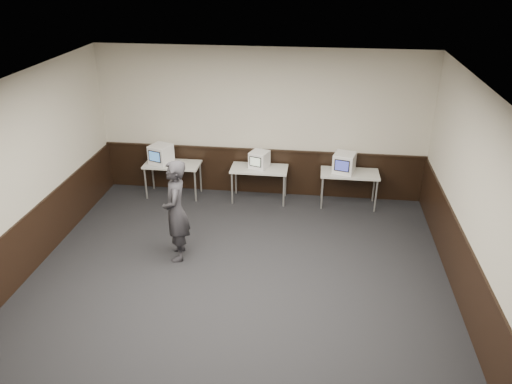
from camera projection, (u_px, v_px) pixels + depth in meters
floor at (231, 303)px, 7.68m from camera, size 8.00×8.00×0.00m
ceiling at (225, 100)px, 6.29m from camera, size 8.00×8.00×0.00m
back_wall at (262, 124)px, 10.56m from camera, size 7.00×0.00×7.00m
right_wall at (489, 227)px, 6.59m from camera, size 0.00×8.00×8.00m
wainscot_back at (261, 172)px, 11.02m from camera, size 6.98×0.04×1.00m
wainscot_left at (13, 260)px, 7.86m from camera, size 0.04×7.98×1.00m
wainscot_right at (472, 294)px, 7.07m from camera, size 0.04×7.98×1.00m
wainscot_rail at (261, 150)px, 10.78m from camera, size 6.98×0.06×0.04m
desk_left at (172, 167)px, 10.82m from camera, size 1.20×0.60×0.75m
desk_center at (259, 171)px, 10.60m from camera, size 1.20×0.60×0.75m
desk_right at (350, 176)px, 10.39m from camera, size 1.20×0.60×0.75m
emac_left at (161, 154)px, 10.74m from camera, size 0.53×0.54×0.41m
emac_center at (259, 160)px, 10.53m from camera, size 0.46×0.47×0.36m
emac_right at (344, 163)px, 10.28m from camera, size 0.51×0.53×0.42m
person at (176, 211)px, 8.47m from camera, size 0.56×0.74×1.82m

